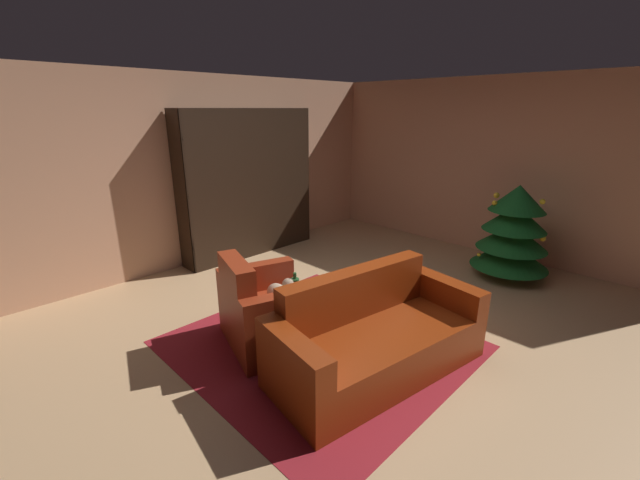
{
  "coord_description": "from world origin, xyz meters",
  "views": [
    {
      "loc": [
        2.47,
        -2.8,
        2.13
      ],
      "look_at": [
        -0.17,
        -0.15,
        0.9
      ],
      "focal_mm": 22.6,
      "sensor_mm": 36.0,
      "label": 1
    }
  ],
  "objects_px": {
    "armchair_red": "(267,313)",
    "coffee_table": "(305,306)",
    "bottle_on_table": "(295,286)",
    "book_stack_on_table": "(306,294)",
    "decorated_tree": "(513,232)",
    "couch_red": "(375,339)",
    "bookshelf_unit": "(256,184)"
  },
  "relations": [
    {
      "from": "armchair_red",
      "to": "coffee_table",
      "type": "xyz_separation_m",
      "value": [
        0.24,
        0.27,
        0.06
      ]
    },
    {
      "from": "coffee_table",
      "to": "bottle_on_table",
      "type": "height_order",
      "value": "bottle_on_table"
    },
    {
      "from": "coffee_table",
      "to": "book_stack_on_table",
      "type": "relative_size",
      "value": 2.85
    },
    {
      "from": "armchair_red",
      "to": "decorated_tree",
      "type": "height_order",
      "value": "decorated_tree"
    },
    {
      "from": "armchair_red",
      "to": "couch_red",
      "type": "relative_size",
      "value": 0.55
    },
    {
      "from": "bottle_on_table",
      "to": "coffee_table",
      "type": "bearing_deg",
      "value": -9.29
    },
    {
      "from": "coffee_table",
      "to": "bottle_on_table",
      "type": "xyz_separation_m",
      "value": [
        -0.17,
        0.03,
        0.13
      ]
    },
    {
      "from": "couch_red",
      "to": "armchair_red",
      "type": "bearing_deg",
      "value": -157.78
    },
    {
      "from": "coffee_table",
      "to": "book_stack_on_table",
      "type": "bearing_deg",
      "value": 132.29
    },
    {
      "from": "armchair_red",
      "to": "coffee_table",
      "type": "distance_m",
      "value": 0.37
    },
    {
      "from": "bookshelf_unit",
      "to": "bottle_on_table",
      "type": "bearing_deg",
      "value": -28.78
    },
    {
      "from": "decorated_tree",
      "to": "armchair_red",
      "type": "bearing_deg",
      "value": -107.22
    },
    {
      "from": "coffee_table",
      "to": "book_stack_on_table",
      "type": "distance_m",
      "value": 0.11
    },
    {
      "from": "armchair_red",
      "to": "couch_red",
      "type": "xyz_separation_m",
      "value": [
        0.96,
        0.39,
        -0.03
      ]
    },
    {
      "from": "couch_red",
      "to": "bottle_on_table",
      "type": "relative_size",
      "value": 8.4
    },
    {
      "from": "bookshelf_unit",
      "to": "book_stack_on_table",
      "type": "relative_size",
      "value": 9.44
    },
    {
      "from": "bookshelf_unit",
      "to": "coffee_table",
      "type": "relative_size",
      "value": 3.31
    },
    {
      "from": "book_stack_on_table",
      "to": "bottle_on_table",
      "type": "height_order",
      "value": "bottle_on_table"
    },
    {
      "from": "couch_red",
      "to": "coffee_table",
      "type": "height_order",
      "value": "couch_red"
    },
    {
      "from": "couch_red",
      "to": "book_stack_on_table",
      "type": "relative_size",
      "value": 8.63
    },
    {
      "from": "armchair_red",
      "to": "book_stack_on_table",
      "type": "bearing_deg",
      "value": 56.02
    },
    {
      "from": "armchair_red",
      "to": "couch_red",
      "type": "distance_m",
      "value": 1.04
    },
    {
      "from": "couch_red",
      "to": "bottle_on_table",
      "type": "distance_m",
      "value": 0.92
    },
    {
      "from": "coffee_table",
      "to": "bottle_on_table",
      "type": "bearing_deg",
      "value": 170.71
    },
    {
      "from": "couch_red",
      "to": "decorated_tree",
      "type": "bearing_deg",
      "value": 89.28
    },
    {
      "from": "bottle_on_table",
      "to": "decorated_tree",
      "type": "relative_size",
      "value": 0.19
    },
    {
      "from": "couch_red",
      "to": "decorated_tree",
      "type": "height_order",
      "value": "decorated_tree"
    },
    {
      "from": "armchair_red",
      "to": "decorated_tree",
      "type": "xyz_separation_m",
      "value": [
        1.0,
        3.22,
        0.31
      ]
    },
    {
      "from": "book_stack_on_table",
      "to": "bottle_on_table",
      "type": "bearing_deg",
      "value": -175.14
    },
    {
      "from": "bottle_on_table",
      "to": "decorated_tree",
      "type": "xyz_separation_m",
      "value": [
        0.93,
        2.92,
        0.11
      ]
    },
    {
      "from": "couch_red",
      "to": "book_stack_on_table",
      "type": "bearing_deg",
      "value": -173.6
    },
    {
      "from": "book_stack_on_table",
      "to": "bookshelf_unit",
      "type": "bearing_deg",
      "value": 152.86
    }
  ]
}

